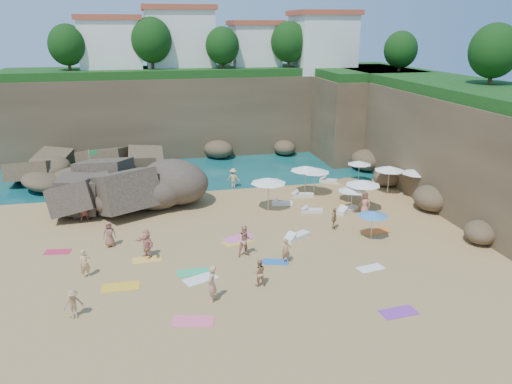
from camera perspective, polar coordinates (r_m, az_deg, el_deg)
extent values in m
plane|color=tan|center=(32.09, -2.32, -5.29)|extent=(120.00, 120.00, 0.00)
plane|color=#0C4751|center=(60.54, -7.50, 5.96)|extent=(120.00, 120.00, 0.00)
cube|color=brown|center=(55.13, -5.08, 9.05)|extent=(44.00, 8.00, 8.00)
cube|color=brown|center=(45.02, 20.24, 5.88)|extent=(8.00, 30.00, 8.00)
cube|color=brown|center=(54.45, 11.70, 8.63)|extent=(10.00, 12.00, 8.00)
cube|color=white|center=(55.05, -16.19, 15.48)|extent=(6.00, 5.00, 5.50)
cube|color=#B2472D|center=(55.01, -16.48, 18.60)|extent=(6.48, 5.40, 0.50)
cube|color=white|center=(56.11, -8.75, 16.53)|extent=(7.00, 6.00, 6.50)
cube|color=#B2472D|center=(56.12, -8.93, 20.10)|extent=(7.56, 6.48, 0.50)
cube|color=white|center=(56.31, -0.17, 15.97)|extent=(5.00, 5.00, 5.00)
cube|color=#B2472D|center=(56.26, -0.17, 18.77)|extent=(5.40, 5.40, 0.50)
cube|color=white|center=(56.33, 7.56, 16.33)|extent=(6.00, 6.00, 6.00)
cube|color=#B2472D|center=(56.31, 7.70, 19.63)|extent=(6.48, 6.48, 0.50)
sphere|color=#11380F|center=(53.40, -20.78, 15.46)|extent=(3.60, 3.60, 3.60)
sphere|color=#11380F|center=(52.96, -11.89, 16.64)|extent=(4.05, 4.05, 4.05)
sphere|color=#11380F|center=(52.60, -3.87, 16.35)|extent=(3.42, 3.42, 3.42)
sphere|color=#11380F|center=(54.12, 3.79, 16.75)|extent=(3.78, 3.78, 3.78)
sphere|color=#11380F|center=(51.06, 16.21, 15.36)|extent=(3.15, 3.15, 3.15)
sphere|color=#11380F|center=(41.48, 25.57, 14.35)|extent=(3.60, 3.60, 3.60)
cylinder|color=white|center=(61.12, -24.81, 7.41)|extent=(0.10, 0.10, 6.00)
cylinder|color=white|center=(60.82, -23.42, 7.55)|extent=(0.10, 0.10, 6.00)
cylinder|color=white|center=(60.56, -22.02, 7.68)|extent=(0.10, 0.10, 6.00)
cylinder|color=silver|center=(43.12, -18.37, 2.42)|extent=(0.07, 0.07, 3.42)
cube|color=green|center=(42.73, -18.12, 4.31)|extent=(0.59, 0.19, 0.39)
cylinder|color=silver|center=(40.07, 6.67, 1.13)|extent=(0.06, 0.06, 2.15)
cone|color=white|center=(39.79, 6.72, 2.54)|extent=(2.41, 2.41, 0.37)
cylinder|color=silver|center=(36.49, 1.41, -0.34)|extent=(0.07, 0.07, 2.33)
cone|color=white|center=(36.15, 1.43, 1.33)|extent=(2.62, 2.62, 0.40)
cylinder|color=silver|center=(40.30, 5.66, 1.30)|extent=(0.06, 0.06, 2.19)
cone|color=white|center=(40.01, 5.70, 2.73)|extent=(2.46, 2.46, 0.37)
cylinder|color=silver|center=(44.01, 11.66, 2.22)|extent=(0.05, 0.05, 1.83)
cone|color=white|center=(43.78, 11.74, 3.31)|extent=(2.05, 2.05, 0.31)
cylinder|color=silver|center=(36.78, 10.85, -0.93)|extent=(0.05, 0.05, 1.84)
cone|color=silver|center=(36.50, 10.93, 0.36)|extent=(2.06, 2.06, 0.31)
cylinder|color=silver|center=(38.93, 10.57, 0.18)|extent=(0.05, 0.05, 1.84)
cone|color=red|center=(38.67, 10.64, 1.41)|extent=(2.07, 2.07, 0.31)
cylinder|color=silver|center=(41.67, 14.90, 1.29)|extent=(0.06, 0.06, 2.14)
cone|color=white|center=(41.39, 15.01, 2.64)|extent=(2.40, 2.40, 0.37)
cylinder|color=silver|center=(41.10, 17.84, 0.87)|extent=(0.07, 0.07, 2.26)
cone|color=silver|center=(40.81, 17.99, 2.30)|extent=(2.53, 2.53, 0.39)
cylinder|color=silver|center=(37.09, 12.03, -0.51)|extent=(0.07, 0.07, 2.25)
cone|color=white|center=(36.76, 12.14, 1.08)|extent=(2.53, 2.53, 0.38)
cylinder|color=silver|center=(32.52, 13.10, -3.78)|extent=(0.05, 0.05, 1.75)
cone|color=#3981C3|center=(32.23, 13.21, -2.42)|extent=(1.96, 1.96, 0.30)
cube|color=white|center=(37.90, 3.02, -1.31)|extent=(1.64, 0.80, 0.24)
cube|color=silver|center=(43.75, 8.47, 1.25)|extent=(1.89, 1.35, 0.28)
cube|color=silver|center=(37.01, 10.44, -2.05)|extent=(1.96, 1.57, 0.30)
cube|color=silver|center=(36.62, 6.41, -2.13)|extent=(1.61, 0.83, 0.24)
cube|color=silver|center=(39.86, 5.36, -0.34)|extent=(1.78, 0.82, 0.27)
cube|color=white|center=(32.01, 4.73, -5.12)|extent=(1.93, 1.54, 0.29)
cube|color=#FB6184|center=(23.84, -7.18, -14.44)|extent=(2.04, 1.35, 0.03)
cube|color=yellow|center=(27.32, -15.21, -10.42)|extent=(1.94, 0.98, 0.03)
cube|color=#34B771|center=(28.03, -7.15, -9.09)|extent=(1.81, 0.91, 0.03)
cube|color=#FFB843|center=(29.92, -12.36, -7.55)|extent=(1.70, 0.91, 0.03)
cube|color=white|center=(27.31, -6.36, -9.84)|extent=(2.01, 1.52, 0.03)
cube|color=purple|center=(25.23, 15.99, -13.07)|extent=(1.83, 1.03, 0.03)
cube|color=#CE2447|center=(32.46, -21.74, -6.36)|extent=(1.60, 0.97, 0.03)
cube|color=blue|center=(28.99, 2.25, -7.98)|extent=(1.66, 1.19, 0.03)
cube|color=pink|center=(32.03, -2.02, -5.30)|extent=(2.16, 1.67, 0.03)
cube|color=orange|center=(33.95, 13.49, -4.41)|extent=(2.03, 1.19, 0.03)
cube|color=gold|center=(31.55, -2.12, -5.69)|extent=(2.04, 1.42, 0.03)
cube|color=white|center=(28.99, 12.97, -8.47)|extent=(1.61, 0.99, 0.03)
imported|color=tan|center=(28.51, -18.97, -7.76)|extent=(0.68, 0.55, 1.61)
imported|color=#B07C58|center=(26.22, 0.35, -9.21)|extent=(0.75, 0.61, 1.47)
imported|color=tan|center=(41.75, -2.60, 1.60)|extent=(1.16, 0.80, 1.66)
imported|color=#A88654|center=(33.58, 8.92, -3.04)|extent=(0.75, 0.93, 1.48)
imported|color=tan|center=(36.67, 12.34, -1.26)|extent=(0.87, 0.87, 1.64)
imported|color=#B4685A|center=(36.40, -19.09, -1.77)|extent=(1.86, 1.16, 1.94)
imported|color=tan|center=(24.81, -5.07, -10.42)|extent=(0.66, 0.81, 1.91)
imported|color=#AD8056|center=(25.29, -20.02, -12.98)|extent=(1.31, 1.63, 0.38)
imported|color=#8F5947|center=(32.11, -16.32, -5.64)|extent=(0.96, 1.67, 0.42)
imported|color=tan|center=(30.13, -12.33, -6.90)|extent=(2.28, 2.25, 0.45)
imported|color=#A37951|center=(28.86, 3.43, -7.78)|extent=(0.56, 1.44, 0.34)
imported|color=tan|center=(29.55, -1.23, -6.70)|extent=(1.13, 1.98, 0.71)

